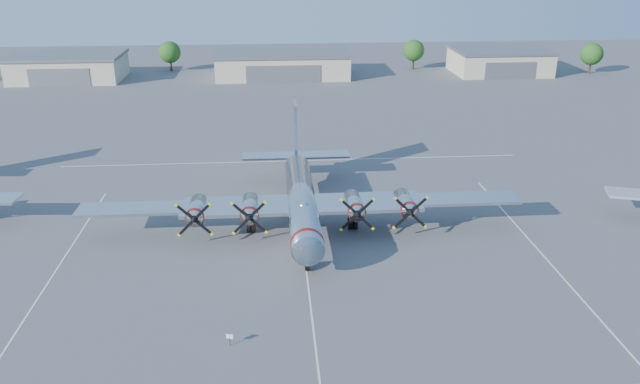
{
  "coord_description": "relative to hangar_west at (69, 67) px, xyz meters",
  "views": [
    {
      "loc": [
        -2.63,
        -53.34,
        26.75
      ],
      "look_at": [
        2.05,
        5.56,
        3.2
      ],
      "focal_mm": 35.0,
      "sensor_mm": 36.0,
      "label": 1
    }
  ],
  "objects": [
    {
      "name": "parking_lines",
      "position": [
        45.0,
        -83.71,
        -2.71
      ],
      "size": [
        60.0,
        50.08,
        0.01
      ],
      "color": "silver",
      "rests_on": "ground"
    },
    {
      "name": "ground",
      "position": [
        45.0,
        -81.96,
        -2.71
      ],
      "size": [
        260.0,
        260.0,
        0.0
      ],
      "primitive_type": "plane",
      "color": "#535356",
      "rests_on": "ground"
    },
    {
      "name": "info_placard",
      "position": [
        38.91,
        -97.52,
        -2.05
      ],
      "size": [
        0.48,
        0.17,
        0.94
      ],
      "rotation": [
        0.0,
        0.0,
        -0.28
      ],
      "color": "black",
      "rests_on": "ground"
    },
    {
      "name": "hangar_center",
      "position": [
        45.0,
        -0.0,
        -0.0
      ],
      "size": [
        28.6,
        14.6,
        5.4
      ],
      "color": "#BBAE95",
      "rests_on": "ground"
    },
    {
      "name": "hangar_west",
      "position": [
        0.0,
        0.0,
        0.0
      ],
      "size": [
        22.6,
        14.6,
        5.4
      ],
      "color": "#BBAE95",
      "rests_on": "ground"
    },
    {
      "name": "tree_far_east",
      "position": [
        113.0,
        -1.96,
        1.51
      ],
      "size": [
        4.8,
        4.8,
        6.64
      ],
      "color": "#382619",
      "rests_on": "ground"
    },
    {
      "name": "hangar_east",
      "position": [
        93.0,
        0.0,
        0.0
      ],
      "size": [
        20.6,
        14.6,
        5.4
      ],
      "color": "#BBAE95",
      "rests_on": "ground"
    },
    {
      "name": "main_bomber_b29",
      "position": [
        45.08,
        -76.71,
        -2.71
      ],
      "size": [
        43.3,
        29.63,
        9.57
      ],
      "primitive_type": null,
      "rotation": [
        0.0,
        0.0,
        -0.0
      ],
      "color": "silver",
      "rests_on": "ground"
    },
    {
      "name": "tree_west",
      "position": [
        20.0,
        8.04,
        1.51
      ],
      "size": [
        4.8,
        4.8,
        6.64
      ],
      "color": "#382619",
      "rests_on": "ground"
    },
    {
      "name": "tree_east",
      "position": [
        75.0,
        6.04,
        1.51
      ],
      "size": [
        4.8,
        4.8,
        6.64
      ],
      "color": "#382619",
      "rests_on": "ground"
    }
  ]
}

